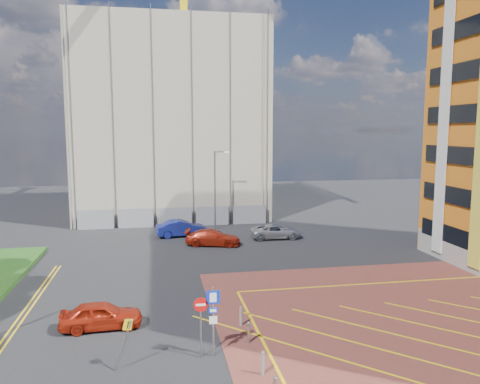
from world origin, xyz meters
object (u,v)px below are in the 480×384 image
object	(u,v)px
lamp_back	(216,187)
warning_sign	(125,338)
sign_cluster	(209,315)
car_red_left	(101,315)
car_blue_back	(181,228)
car_silver_back	(276,231)
car_red_back	(213,238)

from	to	relation	value
lamp_back	warning_sign	world-z (taller)	lamp_back
sign_cluster	car_red_left	distance (m)	6.56
sign_cluster	car_blue_back	bearing A→B (deg)	89.72
warning_sign	car_silver_back	world-z (taller)	warning_sign
car_red_back	warning_sign	bearing A→B (deg)	178.03
car_red_left	car_blue_back	bearing A→B (deg)	-16.83
car_blue_back	car_red_left	bearing A→B (deg)	158.29
car_silver_back	car_blue_back	bearing A→B (deg)	76.19
warning_sign	car_blue_back	xyz separation A→B (m)	(3.69, 24.79, -0.65)
car_red_left	car_red_back	bearing A→B (deg)	-27.92
car_red_left	car_red_back	xyz separation A→B (m)	(7.70, 16.23, 0.01)
car_blue_back	car_red_back	distance (m)	4.77
car_red_left	sign_cluster	bearing A→B (deg)	-130.81
car_blue_back	car_silver_back	distance (m)	8.96
warning_sign	car_red_back	xyz separation A→B (m)	(6.22, 20.75, -0.73)
car_blue_back	car_red_back	bearing A→B (deg)	-155.35
sign_cluster	car_red_left	bearing A→B (deg)	141.72
lamp_back	car_blue_back	size ratio (longest dim) A/B	1.69
warning_sign	car_silver_back	size ratio (longest dim) A/B	0.47
car_blue_back	car_red_back	world-z (taller)	car_blue_back
car_silver_back	warning_sign	bearing A→B (deg)	153.21
lamp_back	sign_cluster	size ratio (longest dim) A/B	2.50
car_blue_back	lamp_back	bearing A→B (deg)	-60.53
car_red_back	car_silver_back	bearing A→B (deg)	-60.57
warning_sign	car_red_back	bearing A→B (deg)	73.30
warning_sign	car_red_left	distance (m)	4.81
lamp_back	car_blue_back	xyz separation A→B (m)	(-3.67, -2.75, -3.58)
car_red_left	car_blue_back	size ratio (longest dim) A/B	0.86
car_blue_back	sign_cluster	bearing A→B (deg)	172.30
lamp_back	car_red_back	xyz separation A→B (m)	(-1.13, -6.80, -3.66)
lamp_back	car_silver_back	xyz separation A→B (m)	(4.95, -5.20, -3.70)
warning_sign	car_blue_back	bearing A→B (deg)	81.54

